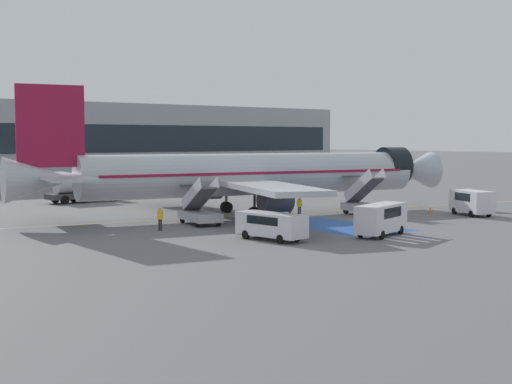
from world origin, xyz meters
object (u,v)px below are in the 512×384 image
Objects in this scene: service_van_2 at (271,224)px; terminal_building at (83,142)px; airliner at (249,174)px; boarding_stairs_aft at (200,213)px; service_van_0 at (472,201)px; ground_crew_3 at (277,208)px; fuel_tanker at (84,188)px; ground_crew_0 at (290,210)px; traffic_cone_0 at (430,210)px; service_van_3 at (381,217)px; ground_crew_2 at (299,205)px; traffic_cone_1 at (280,218)px; boarding_stairs_forward at (364,204)px; ground_crew_1 at (160,217)px.

service_van_2 is 76.55m from terminal_building.
airliner is 8.66m from boarding_stairs_aft.
service_van_0 is at bearing 62.99° from airliner.
fuel_tanker is at bearing 119.23° from ground_crew_3.
service_van_2 reaches higher than ground_crew_0.
traffic_cone_0 is (23.38, 4.81, -0.87)m from service_van_2.
boarding_stairs_aft reaches higher than service_van_3.
boarding_stairs_aft reaches higher than ground_crew_3.
terminal_building is at bearing 85.11° from boarding_stairs_aft.
service_van_3 is at bearing -152.84° from traffic_cone_0.
airliner is 60.88m from terminal_building.
service_van_2 is (-8.61, -14.06, -2.68)m from airliner.
ground_crew_3 is at bearing 3.48° from ground_crew_0.
ground_crew_2 is at bearing 8.53° from boarding_stairs_aft.
fuel_tanker is 41.22m from terminal_building.
traffic_cone_1 is at bearing -106.51° from ground_crew_2.
terminal_building is at bearing 135.99° from ground_crew_2.
airliner is 7.90× the size of boarding_stairs_aft.
ground_crew_2 reaches higher than traffic_cone_1.
airliner is 16.70m from service_van_2.
airliner is 4.94× the size of fuel_tanker.
traffic_cone_1 is (6.07, -27.43, -1.39)m from fuel_tanker.
traffic_cone_1 is at bearing -4.51° from service_van_0.
boarding_stairs_forward is at bearing -19.87° from service_van_0.
service_van_3 reaches higher than ground_crew_3.
ground_crew_1 is at bearing 24.04° from service_van_3.
fuel_tanker is (-6.42, 22.52, -2.21)m from airliner.
terminal_building is at bearing 12.03° from ground_crew_0.
ground_crew_2 is (-5.69, 2.69, 0.00)m from boarding_stairs_forward.
ground_crew_2 is at bearing 8.93° from ground_crew_3.
terminal_building is (10.44, 64.88, 6.30)m from traffic_cone_1.
terminal_building reaches higher than boarding_stairs_aft.
airliner is at bearing -20.77° from service_van_3.
boarding_stairs_forward is 3.07× the size of ground_crew_0.
ground_crew_2 is 64.15m from terminal_building.
fuel_tanker reaches higher than ground_crew_3.
ground_crew_0 is 3.58× the size of traffic_cone_1.
boarding_stairs_aft reaches higher than ground_crew_1.
service_van_0 is 2.97× the size of ground_crew_3.
service_van_2 is at bearing -6.79° from fuel_tanker.
boarding_stairs_aft is 25.71m from fuel_tanker.
ground_crew_1 is at bearing -160.08° from ground_crew_3.
ground_crew_2 is at bearing -96.26° from terminal_building.
ground_crew_1 is 27.35m from traffic_cone_0.
boarding_stairs_aft is at bearing 180.00° from boarding_stairs_forward.
ground_crew_0 is at bearing -98.93° from terminal_building.
service_van_0 is 17.95m from ground_crew_0.
airliner is 20.91m from service_van_0.
service_van_2 is 8.47m from service_van_3.
boarding_stairs_forward is 0.97× the size of service_van_2.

